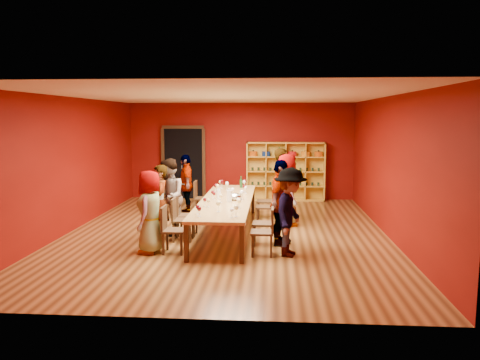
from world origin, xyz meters
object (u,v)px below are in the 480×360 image
at_px(person_right_0, 290,212).
at_px(chair_person_right_3, 268,204).
at_px(tasting_table, 226,202).
at_px(person_left_4, 186,185).
at_px(chair_person_right_1, 267,220).
at_px(person_right_1, 280,203).
at_px(chair_person_left_4, 200,196).
at_px(person_left_1, 160,203).
at_px(chair_person_left_2, 184,213).
at_px(spittoon_bowl, 235,197).
at_px(wine_bottle, 241,183).
at_px(person_left_0, 150,212).
at_px(shelving_unit, 285,169).
at_px(chair_person_left_0, 170,227).
at_px(person_right_3, 287,190).
at_px(person_left_2, 169,197).
at_px(person_right_4, 282,183).
at_px(chair_person_right_0, 266,229).
at_px(chair_person_left_1, 179,217).

height_order(person_right_0, chair_person_right_3, person_right_0).
relative_size(tasting_table, person_left_4, 2.84).
bearing_deg(chair_person_right_3, chair_person_right_1, -90.00).
bearing_deg(person_right_1, person_left_4, 52.85).
bearing_deg(chair_person_left_4, person_left_1, -98.63).
xyz_separation_m(chair_person_left_2, person_right_1, (2.08, -0.66, 0.36)).
distance_m(person_right_0, spittoon_bowl, 1.99).
bearing_deg(tasting_table, wine_bottle, 83.75).
xyz_separation_m(person_left_0, chair_person_right_1, (2.19, 0.70, -0.29)).
xyz_separation_m(chair_person_left_4, chair_person_right_3, (1.82, -1.11, 0.00)).
xyz_separation_m(person_left_0, chair_person_left_2, (0.37, 1.36, -0.29)).
distance_m(shelving_unit, chair_person_left_2, 5.14).
bearing_deg(chair_person_left_2, chair_person_left_0, -90.00).
relative_size(person_right_3, wine_bottle, 5.63).
distance_m(person_left_2, person_right_3, 2.80).
xyz_separation_m(chair_person_left_2, person_left_4, (-0.36, 2.20, 0.30)).
bearing_deg(wine_bottle, person_left_2, -124.77).
bearing_deg(person_left_4, chair_person_right_3, 47.37).
bearing_deg(person_left_4, person_right_3, 51.37).
bearing_deg(shelving_unit, wine_bottle, -115.51).
relative_size(person_left_0, person_right_4, 0.88).
xyz_separation_m(shelving_unit, person_left_2, (-2.62, -4.56, -0.15)).
bearing_deg(chair_person_right_0, person_left_0, 179.32).
xyz_separation_m(chair_person_left_2, spittoon_bowl, (1.09, 0.23, 0.32)).
bearing_deg(person_right_0, person_left_1, 84.94).
xyz_separation_m(shelving_unit, person_right_4, (-0.14, -2.68, -0.09)).
bearing_deg(person_right_3, shelving_unit, -14.34).
xyz_separation_m(tasting_table, person_right_3, (1.35, 0.85, 0.15)).
relative_size(person_left_0, person_right_0, 0.95).
relative_size(shelving_unit, person_left_1, 1.52).
relative_size(tasting_table, chair_person_left_1, 5.06).
distance_m(person_left_1, spittoon_bowl, 1.66).
relative_size(person_left_1, chair_person_right_1, 1.77).
xyz_separation_m(person_left_0, person_left_1, (-0.04, 0.89, 0.01)).
height_order(person_left_2, chair_person_right_3, person_left_2).
height_order(tasting_table, wine_bottle, wine_bottle).
height_order(person_left_0, chair_person_right_1, person_left_0).
height_order(person_left_1, wine_bottle, person_left_1).
relative_size(person_left_2, chair_person_right_1, 1.88).
height_order(chair_person_left_2, person_right_0, person_right_0).
relative_size(chair_person_left_2, chair_person_left_4, 1.00).
bearing_deg(chair_person_left_4, spittoon_bowl, -60.95).
xyz_separation_m(shelving_unit, person_right_1, (-0.23, -5.23, -0.12)).
height_order(shelving_unit, spittoon_bowl, shelving_unit).
bearing_deg(tasting_table, person_right_4, 52.53).
bearing_deg(spittoon_bowl, chair_person_left_1, -147.04).
height_order(chair_person_left_0, person_right_3, person_right_3).
height_order(chair_person_left_2, chair_person_right_0, same).
height_order(chair_person_left_0, chair_person_right_1, same).
bearing_deg(chair_person_left_1, chair_person_right_0, -26.64).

